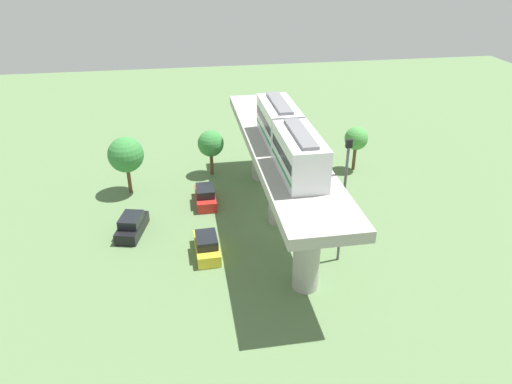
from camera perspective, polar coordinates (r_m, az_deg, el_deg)
ground_plane at (r=42.61m, az=2.77°, el=-3.58°), size 120.00×120.00×0.00m
viaduct at (r=39.92m, az=2.96°, el=3.40°), size 5.20×28.00×7.56m
train at (r=36.38m, az=3.91°, el=6.65°), size 2.64×13.55×3.24m
parked_car_yellow at (r=38.25m, az=-5.94°, el=-6.48°), size 1.94×4.26×1.76m
parked_car_red at (r=45.38m, az=-6.11°, el=-0.52°), size 1.82×4.21×1.76m
parked_car_black at (r=41.96m, az=-14.71°, el=-3.93°), size 2.75×4.51×1.76m
tree_near_viaduct at (r=47.43m, az=-15.40°, el=4.33°), size 3.44×3.44×5.79m
tree_mid_lot at (r=51.93m, az=11.97°, el=6.28°), size 2.48×2.48×4.88m
tree_far_corner at (r=49.99m, az=-5.47°, el=5.79°), size 2.74×2.74×4.90m
signal_post at (r=35.42m, az=10.50°, el=-0.63°), size 0.44×0.28×10.16m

